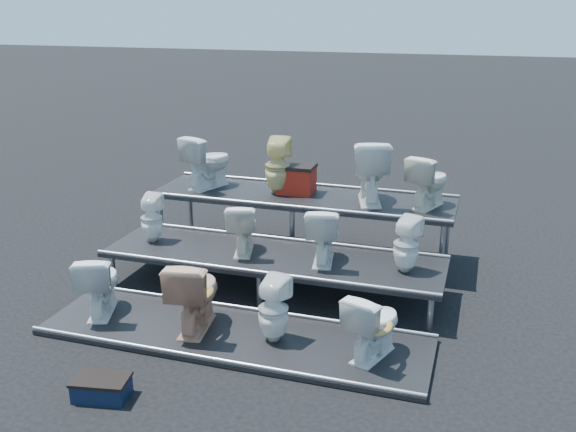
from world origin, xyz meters
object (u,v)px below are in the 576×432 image
(toilet_0, at_px, (99,283))
(toilet_10, at_px, (370,171))
(toilet_2, at_px, (273,309))
(toilet_6, at_px, (323,234))
(toilet_7, at_px, (406,245))
(red_crate, at_px, (296,180))
(step_stool, at_px, (102,389))
(toilet_5, at_px, (243,227))
(toilet_9, at_px, (278,166))
(toilet_8, at_px, (208,161))
(toilet_3, at_px, (373,324))
(toilet_4, at_px, (152,218))
(toilet_11, at_px, (429,181))
(toilet_1, at_px, (195,293))

(toilet_0, bearing_deg, toilet_10, -154.21)
(toilet_2, relative_size, toilet_6, 1.01)
(toilet_7, bearing_deg, toilet_6, 18.95)
(toilet_2, xyz_separation_m, toilet_7, (1.17, 1.30, 0.38))
(toilet_7, distance_m, toilet_10, 1.55)
(toilet_10, distance_m, red_crate, 1.10)
(toilet_6, height_order, toilet_10, toilet_10)
(toilet_7, xyz_separation_m, step_stool, (-2.35, -2.67, -0.70))
(toilet_10, relative_size, red_crate, 1.73)
(toilet_5, distance_m, toilet_9, 1.38)
(toilet_8, distance_m, toilet_9, 1.07)
(toilet_3, bearing_deg, toilet_7, -75.70)
(step_stool, bearing_deg, toilet_9, 74.56)
(toilet_5, distance_m, toilet_7, 2.01)
(toilet_0, bearing_deg, toilet_4, -108.23)
(toilet_9, distance_m, toilet_10, 1.30)
(toilet_2, distance_m, toilet_4, 2.50)
(toilet_0, bearing_deg, toilet_5, -153.09)
(toilet_4, xyz_separation_m, toilet_5, (1.26, 0.00, 0.01))
(toilet_7, distance_m, toilet_11, 1.37)
(toilet_2, relative_size, toilet_11, 1.01)
(toilet_8, height_order, red_crate, toilet_8)
(toilet_4, bearing_deg, toilet_1, 125.57)
(toilet_0, distance_m, toilet_8, 2.73)
(toilet_4, bearing_deg, toilet_6, 172.58)
(toilet_5, relative_size, toilet_8, 0.84)
(toilet_9, distance_m, step_stool, 4.16)
(toilet_6, bearing_deg, toilet_7, 170.30)
(toilet_9, distance_m, red_crate, 0.34)
(toilet_3, height_order, toilet_9, toilet_9)
(toilet_3, height_order, toilet_10, toilet_10)
(toilet_3, xyz_separation_m, toilet_6, (-0.86, 1.30, 0.40))
(step_stool, bearing_deg, red_crate, 71.43)
(toilet_1, height_order, toilet_3, toilet_1)
(toilet_1, distance_m, toilet_4, 1.80)
(toilet_6, height_order, toilet_7, toilet_6)
(red_crate, bearing_deg, toilet_9, -156.11)
(red_crate, bearing_deg, toilet_1, -97.55)
(toilet_6, relative_size, toilet_9, 0.88)
(toilet_4, height_order, toilet_8, toilet_8)
(toilet_1, relative_size, toilet_8, 1.07)
(toilet_0, height_order, toilet_3, toilet_0)
(toilet_3, xyz_separation_m, toilet_7, (0.13, 1.30, 0.38))
(toilet_5, distance_m, toilet_11, 2.51)
(toilet_9, height_order, toilet_11, toilet_9)
(toilet_0, distance_m, toilet_1, 1.18)
(toilet_3, xyz_separation_m, toilet_4, (-3.14, 1.30, 0.36))
(toilet_3, xyz_separation_m, toilet_10, (-0.56, 2.60, 0.88))
(toilet_6, height_order, toilet_11, toilet_11)
(toilet_2, xyz_separation_m, toilet_9, (-0.82, 2.60, 0.85))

